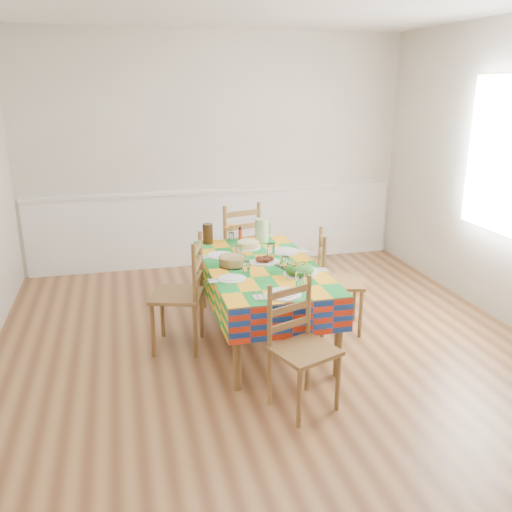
{
  "coord_description": "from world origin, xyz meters",
  "views": [
    {
      "loc": [
        -1.11,
        -3.8,
        2.11
      ],
      "look_at": [
        -0.09,
        0.22,
        0.8
      ],
      "focal_mm": 38.0,
      "sensor_mm": 36.0,
      "label": 1
    }
  ],
  "objects_px": {
    "meat_platter": "(264,260)",
    "chair_far": "(236,249)",
    "chair_left": "(182,294)",
    "chair_right": "(336,282)",
    "tea_pitcher": "(208,234)",
    "chair_near": "(301,348)",
    "green_pitcher": "(262,230)",
    "dining_table": "(262,273)"
  },
  "relations": [
    {
      "from": "chair_near",
      "to": "chair_left",
      "type": "bearing_deg",
      "value": 101.17
    },
    {
      "from": "meat_platter",
      "to": "chair_near",
      "type": "distance_m",
      "value": 1.15
    },
    {
      "from": "tea_pitcher",
      "to": "chair_near",
      "type": "bearing_deg",
      "value": -80.09
    },
    {
      "from": "green_pitcher",
      "to": "chair_near",
      "type": "bearing_deg",
      "value": -96.31
    },
    {
      "from": "meat_platter",
      "to": "chair_left",
      "type": "relative_size",
      "value": 0.29
    },
    {
      "from": "chair_far",
      "to": "chair_right",
      "type": "bearing_deg",
      "value": 108.67
    },
    {
      "from": "meat_platter",
      "to": "chair_left",
      "type": "bearing_deg",
      "value": -175.23
    },
    {
      "from": "tea_pitcher",
      "to": "chair_near",
      "type": "xyz_separation_m",
      "value": [
        0.32,
        -1.82,
        -0.33
      ]
    },
    {
      "from": "tea_pitcher",
      "to": "dining_table",
      "type": "bearing_deg",
      "value": -65.94
    },
    {
      "from": "chair_left",
      "to": "meat_platter",
      "type": "bearing_deg",
      "value": 111.36
    },
    {
      "from": "dining_table",
      "to": "chair_far",
      "type": "bearing_deg",
      "value": 89.43
    },
    {
      "from": "chair_left",
      "to": "chair_right",
      "type": "xyz_separation_m",
      "value": [
        1.36,
        0.02,
        -0.02
      ]
    },
    {
      "from": "chair_far",
      "to": "tea_pitcher",
      "type": "bearing_deg",
      "value": 29.93
    },
    {
      "from": "dining_table",
      "to": "meat_platter",
      "type": "bearing_deg",
      "value": 53.6
    },
    {
      "from": "chair_far",
      "to": "chair_right",
      "type": "distance_m",
      "value": 1.25
    },
    {
      "from": "meat_platter",
      "to": "green_pitcher",
      "type": "relative_size",
      "value": 1.25
    },
    {
      "from": "dining_table",
      "to": "chair_right",
      "type": "xyz_separation_m",
      "value": [
        0.68,
        0.01,
        -0.15
      ]
    },
    {
      "from": "meat_platter",
      "to": "chair_far",
      "type": "distance_m",
      "value": 1.04
    },
    {
      "from": "dining_table",
      "to": "chair_right",
      "type": "relative_size",
      "value": 1.89
    },
    {
      "from": "meat_platter",
      "to": "chair_far",
      "type": "bearing_deg",
      "value": 91.33
    },
    {
      "from": "tea_pitcher",
      "to": "chair_left",
      "type": "xyz_separation_m",
      "value": [
        -0.35,
        -0.76,
        -0.29
      ]
    },
    {
      "from": "chair_left",
      "to": "chair_far",
      "type": "bearing_deg",
      "value": 164.16
    },
    {
      "from": "tea_pitcher",
      "to": "chair_right",
      "type": "relative_size",
      "value": 0.21
    },
    {
      "from": "tea_pitcher",
      "to": "chair_far",
      "type": "height_order",
      "value": "chair_far"
    },
    {
      "from": "chair_far",
      "to": "chair_left",
      "type": "distance_m",
      "value": 1.28
    },
    {
      "from": "meat_platter",
      "to": "tea_pitcher",
      "type": "relative_size",
      "value": 1.45
    },
    {
      "from": "meat_platter",
      "to": "chair_near",
      "type": "height_order",
      "value": "chair_near"
    },
    {
      "from": "green_pitcher",
      "to": "tea_pitcher",
      "type": "relative_size",
      "value": 1.16
    },
    {
      "from": "dining_table",
      "to": "chair_far",
      "type": "xyz_separation_m",
      "value": [
        0.01,
        1.07,
        -0.11
      ]
    },
    {
      "from": "chair_far",
      "to": "green_pitcher",
      "type": "bearing_deg",
      "value": 100.49
    },
    {
      "from": "chair_left",
      "to": "green_pitcher",
      "type": "bearing_deg",
      "value": 145.88
    },
    {
      "from": "chair_left",
      "to": "chair_right",
      "type": "bearing_deg",
      "value": 107.59
    },
    {
      "from": "dining_table",
      "to": "tea_pitcher",
      "type": "bearing_deg",
      "value": 114.06
    },
    {
      "from": "dining_table",
      "to": "green_pitcher",
      "type": "relative_size",
      "value": 7.71
    },
    {
      "from": "tea_pitcher",
      "to": "chair_left",
      "type": "relative_size",
      "value": 0.2
    },
    {
      "from": "tea_pitcher",
      "to": "green_pitcher",
      "type": "bearing_deg",
      "value": -6.1
    },
    {
      "from": "chair_right",
      "to": "chair_left",
      "type": "bearing_deg",
      "value": 106.49
    },
    {
      "from": "dining_table",
      "to": "tea_pitcher",
      "type": "relative_size",
      "value": 8.93
    },
    {
      "from": "chair_near",
      "to": "chair_left",
      "type": "distance_m",
      "value": 1.25
    },
    {
      "from": "green_pitcher",
      "to": "chair_far",
      "type": "distance_m",
      "value": 0.51
    },
    {
      "from": "chair_far",
      "to": "meat_platter",
      "type": "bearing_deg",
      "value": 77.73
    },
    {
      "from": "green_pitcher",
      "to": "chair_far",
      "type": "bearing_deg",
      "value": 114.08
    }
  ]
}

